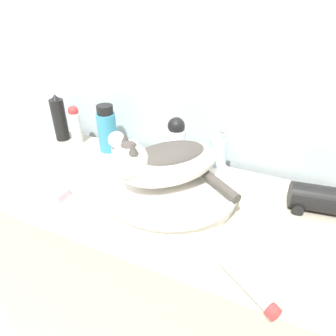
% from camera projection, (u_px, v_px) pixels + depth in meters
% --- Properties ---
extents(wall_back, '(8.00, 0.05, 2.40)m').
position_uv_depth(wall_back, '(191.00, 65.00, 1.01)').
color(wall_back, silver).
rests_on(wall_back, ground_plane).
extents(vanity_counter, '(1.17, 0.52, 0.87)m').
position_uv_depth(vanity_counter, '(154.00, 285.00, 1.16)').
color(vanity_counter, '#B2A893').
rests_on(vanity_counter, ground_plane).
extents(sink_basin, '(0.42, 0.42, 0.05)m').
position_uv_depth(sink_basin, '(170.00, 186.00, 0.92)').
color(sink_basin, white).
rests_on(sink_basin, vanity_counter).
extents(cat, '(0.38, 0.34, 0.16)m').
position_uv_depth(cat, '(165.00, 162.00, 0.86)').
color(cat, silver).
rests_on(cat, sink_basin).
extents(faucet, '(0.13, 0.08, 0.14)m').
position_uv_depth(faucet, '(118.00, 146.00, 1.04)').
color(faucet, silver).
rests_on(faucet, vanity_counter).
extents(deodorant_stick, '(0.04, 0.04, 0.16)m').
position_uv_depth(deodorant_stick, '(75.00, 125.00, 1.20)').
color(deodorant_stick, white).
rests_on(deodorant_stick, vanity_counter).
extents(hairspray_can_black, '(0.06, 0.06, 0.19)m').
position_uv_depth(hairspray_can_black, '(59.00, 119.00, 1.22)').
color(hairspray_can_black, black).
rests_on(hairspray_can_black, vanity_counter).
extents(mouthwash_bottle, '(0.07, 0.07, 0.18)m').
position_uv_depth(mouthwash_bottle, '(107.00, 129.00, 1.14)').
color(mouthwash_bottle, teal).
rests_on(mouthwash_bottle, vanity_counter).
extents(soap_pump_bottle, '(0.06, 0.06, 0.17)m').
position_uv_depth(soap_pump_bottle, '(218.00, 157.00, 0.99)').
color(soap_pump_bottle, silver).
rests_on(soap_pump_bottle, vanity_counter).
extents(lotion_bottle_white, '(0.07, 0.07, 0.18)m').
position_uv_depth(lotion_bottle_white, '(177.00, 143.00, 1.03)').
color(lotion_bottle_white, silver).
rests_on(lotion_bottle_white, vanity_counter).
extents(cream_tube, '(0.15, 0.11, 0.03)m').
position_uv_depth(cream_tube, '(248.00, 285.00, 0.63)').
color(cream_tube, silver).
rests_on(cream_tube, vanity_counter).
extents(hair_dryer, '(0.19, 0.11, 0.08)m').
position_uv_depth(hair_dryer, '(320.00, 199.00, 0.85)').
color(hair_dryer, black).
rests_on(hair_dryer, vanity_counter).
extents(soap_bar, '(0.07, 0.05, 0.02)m').
position_uv_depth(soap_bar, '(56.00, 193.00, 0.91)').
color(soap_bar, silver).
rests_on(soap_bar, vanity_counter).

